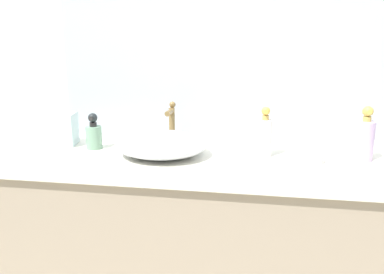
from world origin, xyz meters
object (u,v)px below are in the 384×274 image
Objects in this scene: soap_dispenser at (94,135)px; perfume_bottle at (365,138)px; tissue_box at (62,127)px; sink_basin at (162,144)px; lotion_bottle at (265,136)px; candle_jar at (317,159)px.

perfume_bottle is at bearing 0.48° from soap_dispenser.
perfume_bottle reaches higher than soap_dispenser.
tissue_box is (-0.16, 0.04, 0.02)m from soap_dispenser.
sink_basin is 1.83× the size of lotion_bottle.
tissue_box is at bearing 174.80° from candle_jar.
soap_dispenser is 0.90m from candle_jar.
tissue_box is at bearing 177.61° from lotion_bottle.
sink_basin is 0.59m from candle_jar.
lotion_bottle is 4.15× the size of candle_jar.
lotion_bottle is at bearing -2.39° from tissue_box.
candle_jar is at bearing -3.67° from soap_dispenser.
soap_dispenser is at bearing -13.50° from tissue_box.
sink_basin is at bearing -171.85° from lotion_bottle.
soap_dispenser reaches higher than sink_basin.
tissue_box is 3.79× the size of candle_jar.
perfume_bottle reaches higher than lotion_bottle.
soap_dispenser is 1.07m from perfume_bottle.
soap_dispenser is (-0.31, 0.05, 0.01)m from sink_basin.
tissue_box is at bearing 168.70° from sink_basin.
lotion_bottle reaches higher than soap_dispenser.
lotion_bottle is 0.95× the size of perfume_bottle.
perfume_bottle is at bearing 0.97° from lotion_bottle.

